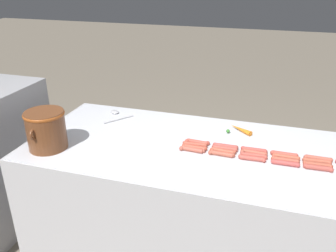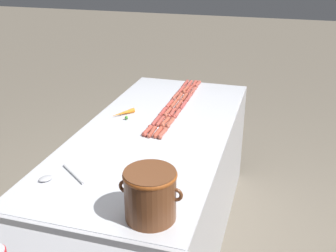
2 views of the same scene
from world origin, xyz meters
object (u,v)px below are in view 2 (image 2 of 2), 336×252
object	(u,v)px
hot_dog_9	(184,97)
hot_dog_19	(160,121)
hot_dog_22	(181,89)
hot_dog_24	(170,104)
hot_dog_7	(194,84)
serving_spoon	(55,177)
hot_dog_3	(183,105)
hot_dog_26	(156,121)
hot_dog_13	(158,132)
hot_dog_18	(168,112)
hot_dog_8	(189,90)
hot_dog_12	(165,122)
hot_dog_1	(193,91)
hot_dog_5	(170,123)
hot_dog_15	(185,90)
hot_dog_16	(179,97)
hot_dog_17	(174,104)
hot_dog_21	(186,83)
hot_dog_10	(179,104)
hot_dog_23	(176,96)
hot_dog_14	(190,84)
hot_dog_25	(163,112)
bean_pot	(150,193)
hot_dog_6	(162,133)
hot_dog_0	(198,84)
hot_dog_27	(147,131)
hot_dog_20	(152,132)
carrot	(123,113)
hot_dog_2	(188,98)
hot_dog_11	(172,113)
hot_dog_4	(177,113)

from	to	relation	value
hot_dog_9	hot_dog_19	bearing A→B (deg)	85.44
hot_dog_22	hot_dog_24	bearing A→B (deg)	90.06
hot_dog_7	serving_spoon	bearing A→B (deg)	78.49
hot_dog_3	hot_dog_26	bearing A→B (deg)	73.05
hot_dog_13	hot_dog_18	bearing A→B (deg)	-84.25
hot_dog_8	hot_dog_12	bearing A→B (deg)	90.04
hot_dog_1	hot_dog_24	xyz separation A→B (m)	(0.10, 0.33, 0.00)
hot_dog_5	hot_dog_19	size ratio (longest dim) A/B	1.00
hot_dog_8	hot_dog_18	world-z (taller)	same
hot_dog_15	hot_dog_16	world-z (taller)	same
hot_dog_5	hot_dog_17	size ratio (longest dim) A/B	1.00
hot_dog_21	hot_dog_8	bearing A→B (deg)	113.02
hot_dog_10	hot_dog_23	size ratio (longest dim) A/B	1.00
hot_dog_14	hot_dog_25	bearing A→B (deg)	87.29
bean_pot	hot_dog_18	bearing A→B (deg)	-77.31
hot_dog_6	hot_dog_15	size ratio (longest dim) A/B	1.00
hot_dog_15	hot_dog_19	distance (m)	0.65
hot_dog_18	hot_dog_21	bearing A→B (deg)	-86.62
hot_dog_26	serving_spoon	size ratio (longest dim) A/B	0.62
hot_dog_26	hot_dog_17	bearing A→B (deg)	-94.93
hot_dog_0	hot_dog_16	bearing A→B (deg)	78.79
hot_dog_19	hot_dog_27	world-z (taller)	same
hot_dog_20	bean_pot	world-z (taller)	bean_pot
hot_dog_3	hot_dog_22	size ratio (longest dim) A/B	1.00
hot_dog_18	hot_dog_24	xyz separation A→B (m)	(0.03, -0.16, 0.00)
hot_dog_7	hot_dog_17	bearing A→B (deg)	85.71
hot_dog_10	bean_pot	distance (m)	1.31
hot_dog_12	hot_dog_15	xyz separation A→B (m)	(0.03, -0.66, 0.00)
carrot	hot_dog_15	bearing A→B (deg)	-114.94
hot_dog_6	hot_dog_14	world-z (taller)	same
hot_dog_21	bean_pot	world-z (taller)	bean_pot
hot_dog_19	hot_dog_2	bearing A→B (deg)	-98.31
hot_dog_20	hot_dog_5	bearing A→B (deg)	-112.38
hot_dog_13	hot_dog_23	distance (m)	0.66
hot_dog_15	hot_dog_21	distance (m)	0.16
hot_dog_11	hot_dog_15	size ratio (longest dim) A/B	1.00
hot_dog_4	hot_dog_21	distance (m)	0.66
hot_dog_2	hot_dog_13	xyz separation A→B (m)	(0.03, 0.65, 0.00)
hot_dog_6	hot_dog_7	world-z (taller)	same
hot_dog_9	hot_dog_19	world-z (taller)	same
hot_dog_5	hot_dog_26	distance (m)	0.10
hot_dog_8	hot_dog_23	distance (m)	0.18
hot_dog_15	hot_dog_18	xyz separation A→B (m)	(-0.00, 0.49, 0.00)
hot_dog_7	hot_dog_27	xyz separation A→B (m)	(0.07, 0.98, 0.00)
hot_dog_0	hot_dog_15	distance (m)	0.18
hot_dog_20	hot_dog_23	size ratio (longest dim) A/B	1.00
hot_dog_24	hot_dog_0	bearing A→B (deg)	-100.68
hot_dog_9	hot_dog_26	xyz separation A→B (m)	(0.07, 0.48, 0.00)
hot_dog_4	hot_dog_7	xyz separation A→B (m)	(0.03, -0.66, 0.00)
hot_dog_6	hot_dog_22	bearing A→B (deg)	-83.33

